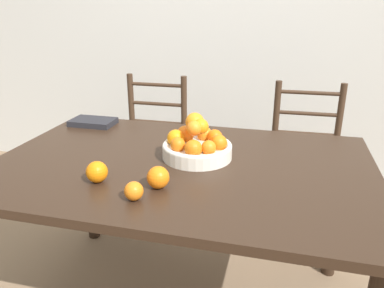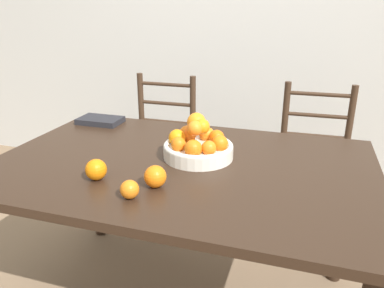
% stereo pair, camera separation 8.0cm
% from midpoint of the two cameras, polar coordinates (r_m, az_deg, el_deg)
% --- Properties ---
extents(wall_back, '(8.00, 0.06, 2.60)m').
position_cam_midpoint_polar(wall_back, '(2.97, 9.59, 18.59)').
color(wall_back, beige).
rests_on(wall_back, ground_plane).
extents(dining_table, '(1.57, 1.03, 0.77)m').
position_cam_midpoint_polar(dining_table, '(1.61, -0.08, -5.87)').
color(dining_table, black).
rests_on(dining_table, ground_plane).
extents(fruit_bowl, '(0.30, 0.30, 0.19)m').
position_cam_midpoint_polar(fruit_bowl, '(1.59, 2.36, -0.16)').
color(fruit_bowl, silver).
rests_on(fruit_bowl, dining_table).
extents(orange_loose_0, '(0.08, 0.08, 0.08)m').
position_cam_midpoint_polar(orange_loose_0, '(1.34, -3.93, -4.98)').
color(orange_loose_0, orange).
rests_on(orange_loose_0, dining_table).
extents(orange_loose_1, '(0.08, 0.08, 0.08)m').
position_cam_midpoint_polar(orange_loose_1, '(1.43, -12.87, -3.85)').
color(orange_loose_1, orange).
rests_on(orange_loose_1, dining_table).
extents(orange_loose_2, '(0.07, 0.07, 0.07)m').
position_cam_midpoint_polar(orange_loose_2, '(1.28, -7.72, -6.89)').
color(orange_loose_2, orange).
rests_on(orange_loose_2, dining_table).
extents(chair_left, '(0.42, 0.40, 0.95)m').
position_cam_midpoint_polar(chair_left, '(2.54, -4.00, -0.57)').
color(chair_left, '#382619').
rests_on(chair_left, ground_plane).
extents(chair_right, '(0.43, 0.41, 0.95)m').
position_cam_midpoint_polar(chair_right, '(2.39, 18.84, -3.11)').
color(chair_right, '#382619').
rests_on(chair_right, ground_plane).
extents(book_stack, '(0.23, 0.15, 0.03)m').
position_cam_midpoint_polar(book_stack, '(2.13, -12.76, 3.52)').
color(book_stack, '#232328').
rests_on(book_stack, dining_table).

